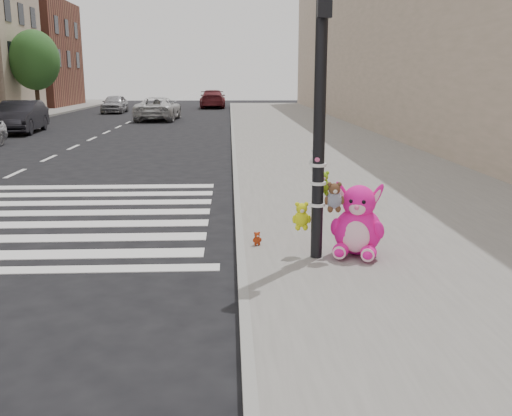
{
  "coord_description": "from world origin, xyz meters",
  "views": [
    {
      "loc": [
        1.41,
        -5.77,
        2.6
      ],
      "look_at": [
        1.78,
        2.24,
        0.75
      ],
      "focal_mm": 40.0,
      "sensor_mm": 36.0,
      "label": 1
    }
  ],
  "objects_px": {
    "car_dark_far": "(21,117)",
    "car_white_near": "(158,109)",
    "pink_bunny": "(358,225)",
    "red_teddy": "(257,239)",
    "signal_pole": "(320,140)"
  },
  "relations": [
    {
      "from": "car_dark_far",
      "to": "car_white_near",
      "type": "distance_m",
      "value": 9.63
    },
    {
      "from": "signal_pole",
      "to": "red_teddy",
      "type": "xyz_separation_m",
      "value": [
        -0.81,
        0.59,
        -1.53
      ]
    },
    {
      "from": "pink_bunny",
      "to": "red_teddy",
      "type": "relative_size",
      "value": 5.1
    },
    {
      "from": "red_teddy",
      "to": "car_white_near",
      "type": "xyz_separation_m",
      "value": [
        -4.74,
        27.37,
        0.46
      ]
    },
    {
      "from": "red_teddy",
      "to": "signal_pole",
      "type": "bearing_deg",
      "value": -49.44
    },
    {
      "from": "pink_bunny",
      "to": "car_white_near",
      "type": "bearing_deg",
      "value": 122.01
    },
    {
      "from": "signal_pole",
      "to": "car_white_near",
      "type": "relative_size",
      "value": 0.79
    },
    {
      "from": "red_teddy",
      "to": "car_white_near",
      "type": "relative_size",
      "value": 0.04
    },
    {
      "from": "car_dark_far",
      "to": "pink_bunny",
      "type": "bearing_deg",
      "value": -64.26
    },
    {
      "from": "signal_pole",
      "to": "car_white_near",
      "type": "height_order",
      "value": "signal_pole"
    },
    {
      "from": "red_teddy",
      "to": "car_dark_far",
      "type": "bearing_deg",
      "value": 104.27
    },
    {
      "from": "signal_pole",
      "to": "car_dark_far",
      "type": "xyz_separation_m",
      "value": [
        -11.06,
        20.06,
        -1.02
      ]
    },
    {
      "from": "car_white_near",
      "to": "pink_bunny",
      "type": "bearing_deg",
      "value": 104.5
    },
    {
      "from": "pink_bunny",
      "to": "red_teddy",
      "type": "distance_m",
      "value": 1.52
    },
    {
      "from": "pink_bunny",
      "to": "car_dark_far",
      "type": "bearing_deg",
      "value": 139.81
    }
  ]
}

